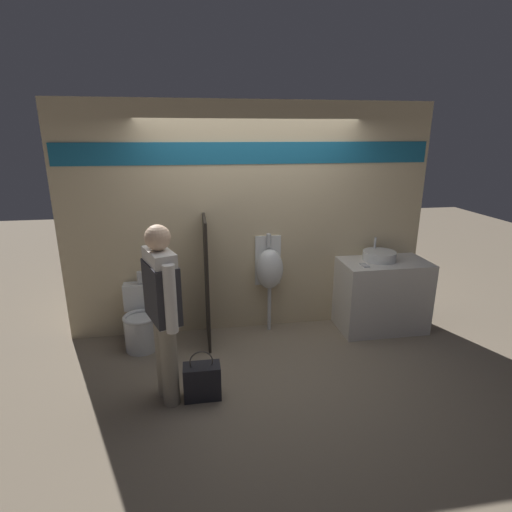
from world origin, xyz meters
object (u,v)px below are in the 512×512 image
object	(u,v)px
sink_basin	(379,256)
cell_phone	(365,265)
shopping_bag	(202,381)
urinal_near_counter	(269,269)
toilet	(141,322)
person_in_vest	(162,303)

from	to	relation	value
sink_basin	cell_phone	xyz separation A→B (m)	(-0.26, -0.18, -0.05)
sink_basin	shopping_bag	size ratio (longest dim) A/B	0.83
urinal_near_counter	toilet	distance (m)	1.60
toilet	shopping_bag	xyz separation A→B (m)	(0.65, -1.06, -0.13)
person_in_vest	shopping_bag	xyz separation A→B (m)	(0.31, -0.04, -0.78)
cell_phone	shopping_bag	xyz separation A→B (m)	(-1.93, -0.93, -0.71)
urinal_near_counter	shopping_bag	size ratio (longest dim) A/B	2.52
toilet	person_in_vest	xyz separation A→B (m)	(0.34, -1.02, 0.65)
urinal_near_counter	person_in_vest	world-z (taller)	person_in_vest
urinal_near_counter	toilet	size ratio (longest dim) A/B	1.44
cell_phone	urinal_near_counter	world-z (taller)	urinal_near_counter
cell_phone	shopping_bag	size ratio (longest dim) A/B	0.29
sink_basin	urinal_near_counter	xyz separation A→B (m)	(-1.33, 0.12, -0.14)
sink_basin	urinal_near_counter	bearing A→B (deg)	174.81
shopping_bag	person_in_vest	bearing A→B (deg)	173.35
cell_phone	urinal_near_counter	xyz separation A→B (m)	(-1.06, 0.30, -0.09)
cell_phone	urinal_near_counter	bearing A→B (deg)	164.23
person_in_vest	sink_basin	bearing A→B (deg)	-87.34
cell_phone	toilet	world-z (taller)	cell_phone
cell_phone	shopping_bag	distance (m)	2.26
cell_phone	urinal_near_counter	distance (m)	1.11
toilet	shopping_bag	size ratio (longest dim) A/B	1.75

